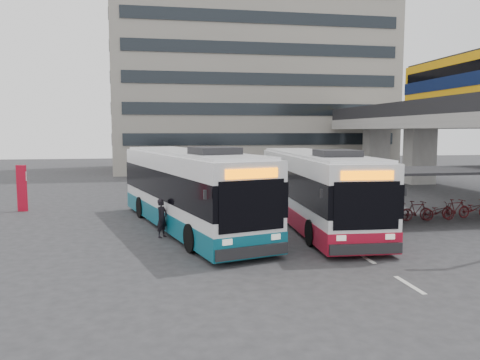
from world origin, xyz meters
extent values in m
plane|color=#28282B|center=(0.00, 0.00, 0.00)|extent=(120.00, 120.00, 0.00)
cube|color=gray|center=(17.00, 18.00, 2.30)|extent=(2.20, 1.60, 4.60)
cube|color=gray|center=(17.00, 26.00, 2.30)|extent=(2.20, 1.60, 4.60)
cube|color=gray|center=(17.00, 12.00, 5.05)|extent=(8.00, 32.00, 0.90)
cube|color=black|center=(13.25, 12.00, 6.05)|extent=(0.35, 32.00, 1.10)
cylinder|color=#595B60|center=(3.70, 4.80, 1.20)|extent=(0.12, 0.12, 2.40)
cylinder|color=#595B60|center=(3.70, 1.20, 1.20)|extent=(0.12, 0.12, 2.40)
cube|color=black|center=(8.50, 3.00, 2.48)|extent=(10.00, 4.00, 0.12)
imported|color=black|center=(4.50, 3.00, 0.45)|extent=(1.71, 0.60, 0.90)
imported|color=black|center=(5.64, 3.00, 0.50)|extent=(1.66, 0.47, 1.00)
imported|color=black|center=(6.79, 3.00, 0.45)|extent=(1.71, 0.60, 0.90)
imported|color=black|center=(7.93, 3.00, 0.50)|extent=(1.66, 0.47, 1.00)
imported|color=#350C0F|center=(9.07, 3.00, 0.45)|extent=(1.71, 0.60, 0.90)
imported|color=#3F0C0F|center=(10.21, 3.00, 0.50)|extent=(1.66, 0.47, 1.00)
imported|color=#490C0F|center=(11.36, 3.00, 0.45)|extent=(1.71, 0.60, 0.90)
cube|color=gray|center=(6.00, 36.00, 12.50)|extent=(30.00, 15.00, 25.00)
cube|color=beige|center=(2.50, -6.00, 0.01)|extent=(0.15, 1.60, 0.01)
cube|color=beige|center=(2.50, -3.00, 0.01)|extent=(0.15, 1.60, 0.01)
cube|color=beige|center=(2.50, 0.00, 0.01)|extent=(0.15, 1.60, 0.01)
cube|color=white|center=(2.61, 2.78, 1.88)|extent=(3.18, 12.47, 2.83)
cube|color=maroon|center=(2.61, 2.78, 0.57)|extent=(3.22, 12.51, 0.77)
cube|color=black|center=(2.61, 2.78, 2.01)|extent=(3.24, 12.49, 1.19)
cube|color=#F97200|center=(2.33, -3.39, 2.94)|extent=(1.84, 0.16, 0.31)
cube|color=black|center=(2.47, -0.31, 3.52)|extent=(1.65, 1.72, 0.29)
cylinder|color=black|center=(1.20, -1.11, 0.52)|extent=(0.36, 1.04, 1.03)
cylinder|color=black|center=(4.00, 6.19, 0.52)|extent=(0.36, 1.04, 1.03)
cube|color=white|center=(-3.30, 3.01, 1.95)|extent=(6.06, 13.06, 2.93)
cube|color=#0B5468|center=(-3.30, 3.01, 0.59)|extent=(6.11, 13.11, 0.80)
cube|color=black|center=(-3.30, 3.01, 2.08)|extent=(6.13, 13.10, 1.23)
cube|color=#F97200|center=(-1.57, -3.16, 3.04)|extent=(1.86, 0.59, 0.32)
cube|color=black|center=(-2.44, -0.07, 3.65)|extent=(2.03, 2.08, 0.30)
cylinder|color=black|center=(-3.43, -1.28, 0.53)|extent=(0.60, 1.11, 1.07)
cylinder|color=black|center=(-3.03, 6.81, 0.53)|extent=(0.60, 1.11, 1.07)
imported|color=black|center=(-4.48, 1.39, 0.81)|extent=(0.66, 0.70, 1.61)
cube|color=#B30B22|center=(-12.03, 9.16, 1.28)|extent=(0.53, 0.26, 2.56)
cube|color=white|center=(-12.03, 9.16, 1.94)|extent=(0.55, 0.15, 0.51)
camera|label=1|loc=(-4.55, -18.04, 4.42)|focal=35.00mm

